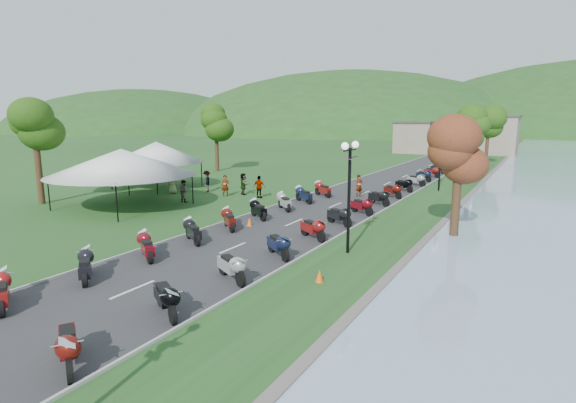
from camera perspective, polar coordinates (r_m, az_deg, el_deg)
The scene contains 12 objects.
road at distance 42.78m, azimuth 12.52°, elevation 2.25°, with size 7.00×120.00×0.02m, color #323234.
hills_backdrop at distance 200.96m, azimuth 26.39°, elevation 7.89°, with size 360.00×120.00×76.00m, color #285621, non-canonical shape.
far_building at distance 86.76m, azimuth 20.28°, elevation 7.68°, with size 18.00×16.00×5.00m, color gray.
moto_row_left at distance 20.62m, azimuth -17.64°, elevation -5.50°, with size 2.60×38.37×1.10m, color #331411, non-canonical shape.
moto_row_right at distance 30.51m, azimuth 10.41°, elevation 0.01°, with size 2.60×46.70×1.10m, color #331411, non-canonical shape.
vendor_tent_main at distance 32.61m, azimuth -20.26°, elevation 2.79°, with size 6.57×6.57×4.00m, color white, non-canonical shape.
vendor_tent_side at distance 40.90m, azimuth -16.30°, elevation 4.51°, with size 5.38×5.38×4.00m, color white, non-canonical shape.
tree_park_left at distance 36.15m, azimuth -29.39°, elevation 6.81°, with size 3.25×3.25×9.04m, color #2D5A14, non-canonical shape.
tree_lakeside at distance 24.55m, azimuth 20.82°, elevation 4.01°, with size 2.56×2.56×7.11m, color #2D5A14, non-canonical shape.
pedestrian_a at distance 35.44m, azimuth -7.94°, elevation 0.67°, with size 0.61×0.44×1.66m, color slate.
pedestrian_b at distance 33.61m, azimuth -13.04°, elevation -0.06°, with size 0.79×0.43×1.62m, color slate.
pedestrian_c at distance 37.81m, azimuth -10.23°, elevation 1.23°, with size 1.13×0.47×1.75m, color slate.
Camera 1 is at (12.39, -0.48, 6.14)m, focal length 28.00 mm.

